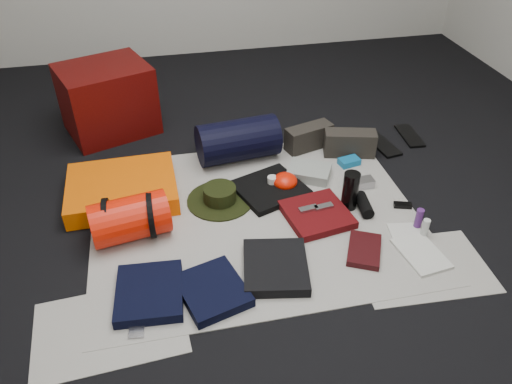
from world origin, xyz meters
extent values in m
cube|color=black|center=(0.00, 0.00, -0.01)|extent=(4.50, 4.50, 0.02)
cube|color=#BBB8AD|center=(0.00, 0.00, 0.00)|extent=(1.60, 1.30, 0.01)
cube|color=#BBB8AD|center=(-0.70, -0.55, 0.00)|extent=(0.61, 0.44, 0.00)
cube|color=#BBB8AD|center=(0.65, -0.50, 0.00)|extent=(0.60, 0.43, 0.00)
cube|color=#490705|center=(-0.71, 1.05, 0.21)|extent=(0.63, 0.58, 0.43)
cube|color=#F05E02|center=(-0.65, 0.30, 0.06)|extent=(0.56, 0.46, 0.10)
cylinder|color=red|center=(-0.60, -0.02, 0.11)|extent=(0.39, 0.27, 0.21)
cylinder|color=black|center=(-0.70, -0.02, 0.11)|extent=(0.02, 0.22, 0.22)
cylinder|color=black|center=(-0.50, -0.02, 0.11)|extent=(0.02, 0.22, 0.22)
cylinder|color=black|center=(0.01, 0.54, 0.13)|extent=(0.48, 0.29, 0.24)
cylinder|color=black|center=(-0.16, 0.16, 0.01)|extent=(0.44, 0.44, 0.01)
cylinder|color=black|center=(-0.16, 0.16, 0.05)|extent=(0.17, 0.17, 0.07)
cube|color=#2A2621|center=(0.45, 0.57, 0.08)|extent=(0.30, 0.18, 0.14)
cube|color=#2A2621|center=(0.66, 0.45, 0.08)|extent=(0.31, 0.18, 0.15)
cube|color=black|center=(0.90, 0.50, 0.01)|extent=(0.15, 0.30, 0.02)
cube|color=black|center=(1.11, 0.57, 0.01)|extent=(0.12, 0.28, 0.02)
cube|color=black|center=(-0.54, -0.43, 0.03)|extent=(0.29, 0.33, 0.05)
cube|color=black|center=(-0.28, -0.47, 0.03)|extent=(0.32, 0.35, 0.04)
cube|color=black|center=(0.01, -0.39, 0.03)|extent=(0.33, 0.36, 0.05)
cube|color=black|center=(0.12, 0.18, 0.02)|extent=(0.42, 0.41, 0.03)
cube|color=#4E080A|center=(0.29, -0.08, 0.03)|extent=(0.34, 0.34, 0.04)
ellipsoid|color=red|center=(0.20, 0.20, 0.05)|extent=(0.14, 0.14, 0.09)
cube|color=gray|center=(0.36, 0.28, 0.03)|extent=(0.28, 0.26, 0.06)
cylinder|color=black|center=(0.48, -0.03, 0.11)|extent=(0.11, 0.11, 0.20)
cylinder|color=black|center=(0.55, -0.07, 0.04)|extent=(0.08, 0.17, 0.06)
cube|color=#9F9EA2|center=(0.62, 0.12, 0.03)|extent=(0.12, 0.07, 0.05)
cube|color=#0F6092|center=(0.62, 0.34, 0.02)|extent=(0.13, 0.10, 0.04)
cylinder|color=#4B1F66|center=(0.75, -0.25, 0.06)|extent=(0.04, 0.04, 0.11)
cylinder|color=#B4B9B3|center=(0.75, -0.32, 0.06)|extent=(0.03, 0.03, 0.10)
cube|color=black|center=(0.43, -0.36, 0.02)|extent=(0.23, 0.26, 0.03)
cube|color=#B9B9B0|center=(0.68, -0.43, 0.01)|extent=(0.21, 0.27, 0.01)
cube|color=#B9B9B0|center=(0.67, -0.31, 0.01)|extent=(0.18, 0.22, 0.01)
cube|color=black|center=(0.75, -0.09, 0.02)|extent=(0.10, 0.06, 0.02)
cube|color=#9F9EA2|center=(-0.60, -0.60, 0.01)|extent=(0.07, 0.07, 0.01)
cylinder|color=beige|center=(0.14, 0.21, 0.06)|extent=(0.05, 0.05, 0.03)
cube|color=#9F9EA2|center=(0.25, -0.06, 0.05)|extent=(0.10, 0.05, 0.01)
cube|color=#9F9EA2|center=(0.33, -0.06, 0.05)|extent=(0.10, 0.05, 0.01)
camera|label=1|loc=(-0.40, -1.89, 1.60)|focal=35.00mm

